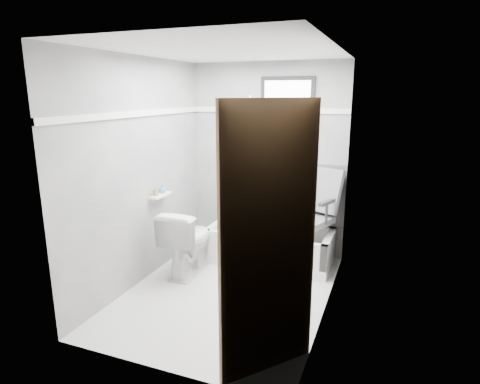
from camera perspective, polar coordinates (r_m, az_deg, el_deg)
The scene contains 19 objects.
floor at distance 4.33m, azimuth -1.71°, elevation -14.03°, with size 2.60×2.60×0.00m, color white.
ceiling at distance 3.84m, azimuth -1.99°, elevation 19.48°, with size 2.60×2.60×0.00m, color silver.
wall_back at distance 5.11m, azimuth 3.84°, elevation 4.58°, with size 2.00×0.02×2.40m, color slate.
wall_front at distance 2.80m, azimuth -12.24°, elevation -3.63°, with size 2.00×0.02×2.40m, color slate.
wall_left at distance 4.39m, azimuth -13.98°, elevation 2.64°, with size 0.02×2.60×2.40m, color slate.
wall_right at distance 3.65m, azimuth 12.79°, elevation 0.45°, with size 0.02×2.60×2.40m, color slate.
bathtub at distance 4.98m, azimuth 4.27°, elevation -7.50°, with size 1.50×0.70×0.42m, color white, non-canonical shape.
office_chair at distance 4.79m, azimuth 9.41°, elevation -3.05°, with size 0.61×0.61×1.05m, color slate, non-canonical shape.
toilet at distance 4.66m, azimuth -7.45°, elevation -6.93°, with size 0.43×0.77×0.76m, color white.
door at distance 2.52m, azimuth 7.66°, elevation -10.34°, with size 0.78×0.78×2.00m, color brown, non-canonical shape.
window at distance 4.96m, azimuth 6.78°, elevation 13.74°, with size 0.66×0.04×0.40m, color black, non-canonical shape.
backerboard at distance 5.12m, azimuth 6.40°, elevation -0.05°, with size 1.50×0.02×0.78m, color #4C4C4F.
trim_back at distance 5.04m, azimuth 3.91°, elevation 11.53°, with size 2.00×0.02×0.06m, color white.
trim_left at distance 4.31m, azimuth -14.32°, elevation 10.74°, with size 0.02×2.60×0.06m, color white.
pole at distance 4.93m, azimuth 2.33°, elevation 2.48°, with size 0.02×0.02×1.95m, color white.
shelf at distance 4.63m, azimuth -11.22°, elevation -0.46°, with size 0.10×0.32×0.03m, color white.
soap_bottle_a at distance 4.55m, azimuth -11.90°, elevation 0.12°, with size 0.04×0.04×0.10m, color #97794B.
soap_bottle_b at distance 4.67m, azimuth -10.97°, elevation 0.43°, with size 0.08×0.08×0.10m, color slate.
faucet at distance 5.29m, azimuth 1.56°, elevation -2.30°, with size 0.26×0.10×0.16m, color silver, non-canonical shape.
Camera 1 is at (1.49, -3.52, 2.03)m, focal length 30.00 mm.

